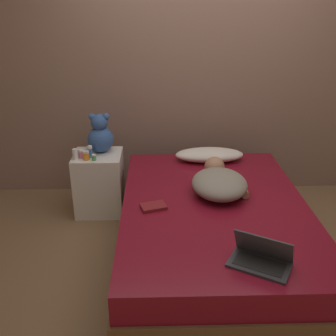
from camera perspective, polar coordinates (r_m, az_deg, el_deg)
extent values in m
plane|color=brown|center=(3.27, 6.36, -12.81)|extent=(12.00, 12.00, 0.00)
cube|color=#846656|center=(3.98, 4.73, 14.41)|extent=(8.00, 0.06, 2.60)
cube|color=brown|center=(3.18, 6.49, -10.60)|extent=(1.42, 2.05, 0.30)
cube|color=maroon|center=(3.05, 6.71, -6.69)|extent=(1.39, 2.01, 0.20)
cube|color=silver|center=(3.82, -9.93, -2.13)|extent=(0.44, 0.42, 0.59)
ellipsoid|color=beige|center=(3.72, 6.02, 1.92)|extent=(0.64, 0.27, 0.12)
ellipsoid|color=gray|center=(3.09, 7.46, -2.30)|extent=(0.44, 0.53, 0.18)
sphere|color=#A87556|center=(3.39, 6.75, 0.16)|extent=(0.17, 0.17, 0.17)
cylinder|color=#A87556|center=(3.18, 10.83, -3.00)|extent=(0.06, 0.23, 0.06)
cube|color=#333338|center=(2.40, 13.10, -13.55)|extent=(0.40, 0.35, 0.02)
cube|color=black|center=(2.39, 13.12, -13.37)|extent=(0.32, 0.26, 0.00)
cube|color=#333338|center=(2.39, 13.69, -10.95)|extent=(0.34, 0.25, 0.18)
cube|color=black|center=(2.39, 13.69, -10.95)|extent=(0.31, 0.22, 0.16)
sphere|color=#335693|center=(3.73, -9.76, 4.12)|extent=(0.24, 0.24, 0.24)
sphere|color=#335693|center=(3.68, -9.93, 6.52)|extent=(0.16, 0.16, 0.16)
sphere|color=#335693|center=(3.67, -10.97, 7.31)|extent=(0.06, 0.06, 0.06)
sphere|color=#335693|center=(3.65, -9.01, 7.37)|extent=(0.06, 0.06, 0.06)
cylinder|color=silver|center=(3.69, -13.13, 2.05)|extent=(0.04, 0.04, 0.05)
cylinder|color=white|center=(3.68, -13.18, 2.52)|extent=(0.04, 0.04, 0.01)
cylinder|color=pink|center=(3.65, -12.41, 1.93)|extent=(0.05, 0.05, 0.06)
cylinder|color=white|center=(3.63, -12.46, 2.51)|extent=(0.05, 0.05, 0.02)
cylinder|color=#3866B2|center=(3.64, -11.22, 2.18)|extent=(0.05, 0.05, 0.08)
cylinder|color=white|center=(3.62, -11.29, 2.98)|extent=(0.04, 0.04, 0.02)
cylinder|color=#3D8E4C|center=(3.57, -10.69, 1.44)|extent=(0.04, 0.04, 0.04)
cylinder|color=white|center=(3.56, -10.72, 1.86)|extent=(0.03, 0.03, 0.01)
cylinder|color=orange|center=(3.59, -11.77, 1.68)|extent=(0.06, 0.06, 0.06)
cylinder|color=white|center=(3.58, -11.82, 2.29)|extent=(0.05, 0.05, 0.02)
cylinder|color=white|center=(3.62, -13.30, 1.81)|extent=(0.05, 0.05, 0.08)
cylinder|color=white|center=(3.60, -13.38, 2.54)|extent=(0.05, 0.05, 0.02)
cube|color=maroon|center=(2.91, -2.12, -5.61)|extent=(0.21, 0.17, 0.02)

